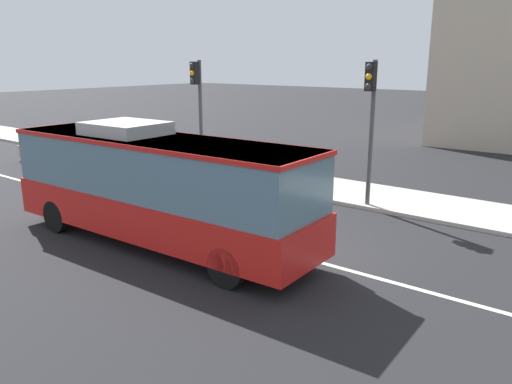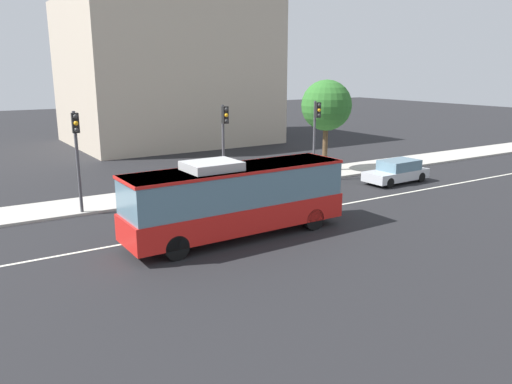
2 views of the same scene
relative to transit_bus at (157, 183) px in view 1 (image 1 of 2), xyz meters
The scene contains 7 objects.
ground_plane 4.21m from the transit_bus, 24.96° to the left, with size 160.00×160.00×0.00m, color black.
sidewalk_kerb 9.32m from the transit_bus, 67.89° to the left, with size 80.00×3.39×0.14m, color #B2ADA3.
lane_centre_line 4.21m from the transit_bus, 24.96° to the left, with size 76.00×0.16×0.01m, color silver.
transit_bus is the anchor object (origin of this frame).
sedan_beige 13.98m from the transit_bus, 160.06° to the left, with size 4.55×1.93×1.46m.
traffic_light_near_corner 7.84m from the transit_bus, 65.71° to the left, with size 0.32×0.62×5.20m.
traffic_light_mid_block 8.72m from the transit_bus, 125.95° to the left, with size 0.33×0.62×5.20m.
Camera 1 is at (7.20, -10.82, 5.16)m, focal length 35.31 mm.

